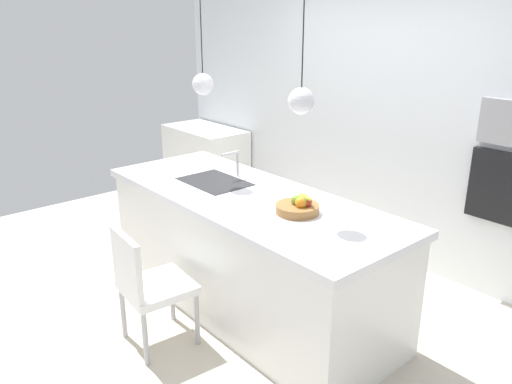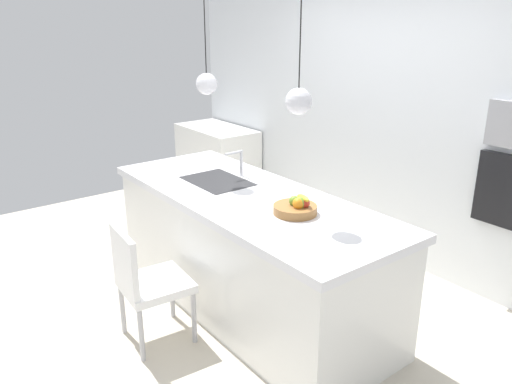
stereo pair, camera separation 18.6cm
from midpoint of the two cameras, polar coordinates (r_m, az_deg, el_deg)
name	(u,v)px [view 2 (the right image)]	position (r m, az deg, el deg)	size (l,w,h in m)	color
floor	(249,304)	(4.17, 0.45, -12.53)	(6.60, 6.60, 0.00)	beige
back_wall	(393,120)	(4.82, 16.34, 7.78)	(6.00, 0.10, 2.60)	white
kitchen_island	(248,251)	(3.94, 0.47, -6.71)	(2.57, 0.98, 0.94)	white
sink_basin	(217,182)	(4.08, -3.09, 1.18)	(0.56, 0.40, 0.02)	#2D2D30
faucet	(239,160)	(4.16, -0.70, 3.66)	(0.02, 0.17, 0.22)	silver
fruit_bowl	(296,207)	(3.40, 6.17, -1.75)	(0.30, 0.30, 0.14)	#9E6B38
side_counter	(217,161)	(6.48, -3.59, 3.50)	(1.10, 0.60, 0.88)	white
chair_near	(146,280)	(3.57, -10.90, -9.76)	(0.48, 0.48, 0.87)	white
pendant_light_left	(207,84)	(4.01, -4.26, 12.14)	(0.17, 0.17, 0.77)	silver
pendant_light_right	(299,101)	(3.18, 6.54, 10.20)	(0.17, 0.17, 0.77)	silver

